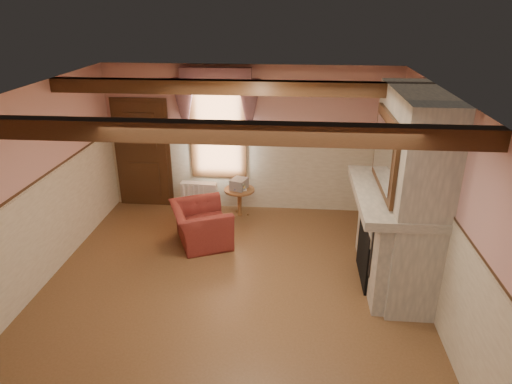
# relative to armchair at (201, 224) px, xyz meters

# --- Properties ---
(floor) EXTENTS (5.50, 6.00, 0.01)m
(floor) POSITION_rel_armchair_xyz_m (0.69, -1.46, -0.34)
(floor) COLOR brown
(floor) RESTS_ON ground
(ceiling) EXTENTS (5.50, 6.00, 0.01)m
(ceiling) POSITION_rel_armchair_xyz_m (0.69, -1.46, 2.46)
(ceiling) COLOR silver
(ceiling) RESTS_ON wall_back
(wall_back) EXTENTS (5.50, 0.02, 2.80)m
(wall_back) POSITION_rel_armchair_xyz_m (0.69, 1.54, 1.06)
(wall_back) COLOR #D09790
(wall_back) RESTS_ON floor
(wall_front) EXTENTS (5.50, 0.02, 2.80)m
(wall_front) POSITION_rel_armchair_xyz_m (0.69, -4.46, 1.06)
(wall_front) COLOR #D09790
(wall_front) RESTS_ON floor
(wall_left) EXTENTS (0.02, 6.00, 2.80)m
(wall_left) POSITION_rel_armchair_xyz_m (-2.06, -1.46, 1.06)
(wall_left) COLOR #D09790
(wall_left) RESTS_ON floor
(wall_right) EXTENTS (0.02, 6.00, 2.80)m
(wall_right) POSITION_rel_armchair_xyz_m (3.44, -1.46, 1.06)
(wall_right) COLOR #D09790
(wall_right) RESTS_ON floor
(wainscot) EXTENTS (5.50, 6.00, 1.50)m
(wainscot) POSITION_rel_armchair_xyz_m (0.69, -1.46, 0.41)
(wainscot) COLOR beige
(wainscot) RESTS_ON floor
(chair_rail) EXTENTS (5.50, 6.00, 0.08)m
(chair_rail) POSITION_rel_armchair_xyz_m (0.69, -1.46, 1.16)
(chair_rail) COLOR black
(chair_rail) RESTS_ON wainscot
(firebox) EXTENTS (0.20, 0.95, 0.90)m
(firebox) POSITION_rel_armchair_xyz_m (2.69, -0.86, 0.11)
(firebox) COLOR black
(firebox) RESTS_ON floor
(armchair) EXTENTS (1.25, 1.32, 0.68)m
(armchair) POSITION_rel_armchair_xyz_m (0.00, 0.00, 0.00)
(armchair) COLOR maroon
(armchair) RESTS_ON floor
(side_table) EXTENTS (0.66, 0.66, 0.55)m
(side_table) POSITION_rel_armchair_xyz_m (0.53, 1.12, -0.06)
(side_table) COLOR brown
(side_table) RESTS_ON floor
(book_stack) EXTENTS (0.35, 0.39, 0.20)m
(book_stack) POSITION_rel_armchair_xyz_m (0.52, 1.12, 0.31)
(book_stack) COLOR #B7AD8C
(book_stack) RESTS_ON side_table
(radiator) EXTENTS (0.71, 0.22, 0.60)m
(radiator) POSITION_rel_armchair_xyz_m (-0.28, 1.24, -0.04)
(radiator) COLOR silver
(radiator) RESTS_ON floor
(bowl) EXTENTS (0.33, 0.33, 0.08)m
(bowl) POSITION_rel_armchair_xyz_m (2.93, -0.87, 1.12)
(bowl) COLOR brown
(bowl) RESTS_ON mantel
(mantel_clock) EXTENTS (0.14, 0.24, 0.20)m
(mantel_clock) POSITION_rel_armchair_xyz_m (2.93, -0.05, 1.18)
(mantel_clock) COLOR black
(mantel_clock) RESTS_ON mantel
(oil_lamp) EXTENTS (0.11, 0.11, 0.28)m
(oil_lamp) POSITION_rel_armchair_xyz_m (2.93, -0.25, 1.22)
(oil_lamp) COLOR gold
(oil_lamp) RESTS_ON mantel
(candle_red) EXTENTS (0.06, 0.06, 0.16)m
(candle_red) POSITION_rel_armchair_xyz_m (2.93, -1.28, 1.16)
(candle_red) COLOR red
(candle_red) RESTS_ON mantel
(jar_yellow) EXTENTS (0.06, 0.06, 0.12)m
(jar_yellow) POSITION_rel_armchair_xyz_m (2.93, -1.41, 1.14)
(jar_yellow) COLOR yellow
(jar_yellow) RESTS_ON mantel
(fireplace) EXTENTS (0.85, 2.00, 2.80)m
(fireplace) POSITION_rel_armchair_xyz_m (3.11, -0.86, 1.06)
(fireplace) COLOR gray
(fireplace) RESTS_ON floor
(mantel) EXTENTS (1.05, 2.05, 0.12)m
(mantel) POSITION_rel_armchair_xyz_m (2.93, -0.86, 1.02)
(mantel) COLOR gray
(mantel) RESTS_ON fireplace
(overmantel_mirror) EXTENTS (0.06, 1.44, 1.04)m
(overmantel_mirror) POSITION_rel_armchair_xyz_m (2.75, -0.86, 1.63)
(overmantel_mirror) COLOR silver
(overmantel_mirror) RESTS_ON fireplace
(door) EXTENTS (1.10, 0.10, 2.10)m
(door) POSITION_rel_armchair_xyz_m (-1.41, 1.48, 0.71)
(door) COLOR black
(door) RESTS_ON floor
(window) EXTENTS (1.06, 0.08, 2.02)m
(window) POSITION_rel_armchair_xyz_m (0.09, 1.51, 1.31)
(window) COLOR white
(window) RESTS_ON wall_back
(window_drapes) EXTENTS (1.30, 0.14, 1.40)m
(window_drapes) POSITION_rel_armchair_xyz_m (0.09, 1.42, 1.91)
(window_drapes) COLOR gray
(window_drapes) RESTS_ON wall_back
(ceiling_beam_front) EXTENTS (5.50, 0.18, 0.20)m
(ceiling_beam_front) POSITION_rel_armchair_xyz_m (0.69, -2.66, 2.36)
(ceiling_beam_front) COLOR black
(ceiling_beam_front) RESTS_ON ceiling
(ceiling_beam_back) EXTENTS (5.50, 0.18, 0.20)m
(ceiling_beam_back) POSITION_rel_armchair_xyz_m (0.69, -0.26, 2.36)
(ceiling_beam_back) COLOR black
(ceiling_beam_back) RESTS_ON ceiling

